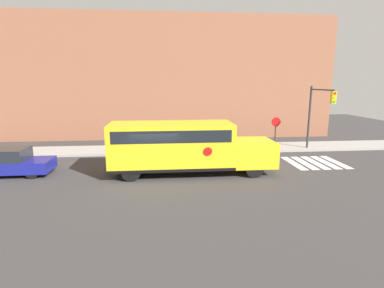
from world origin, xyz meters
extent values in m
plane|color=#3A3838|center=(0.00, 0.00, 0.00)|extent=(60.00, 60.00, 0.00)
cube|color=#9E9E99|center=(0.00, 6.50, 0.07)|extent=(44.00, 3.00, 0.15)
cube|color=#935B42|center=(0.00, 13.00, 5.43)|extent=(32.00, 4.00, 10.85)
cube|color=white|center=(8.69, 2.00, 0.00)|extent=(0.50, 3.20, 0.01)
cube|color=white|center=(9.39, 2.00, 0.00)|extent=(0.50, 3.20, 0.01)
cube|color=white|center=(10.09, 2.00, 0.00)|extent=(0.50, 3.20, 0.01)
cube|color=white|center=(10.79, 2.00, 0.00)|extent=(0.50, 3.20, 0.01)
cube|color=white|center=(11.49, 2.00, 0.00)|extent=(0.50, 3.20, 0.01)
cube|color=yellow|center=(0.92, 0.50, 1.66)|extent=(6.68, 2.50, 2.41)
cube|color=yellow|center=(5.45, 0.50, 1.13)|extent=(2.36, 2.50, 1.37)
cube|color=black|center=(0.92, 0.50, 0.53)|extent=(6.68, 2.54, 0.16)
cube|color=black|center=(0.92, 0.50, 2.31)|extent=(6.15, 2.53, 0.64)
cylinder|color=red|center=(2.76, -0.79, 1.54)|extent=(0.44, 0.02, 0.44)
cylinder|color=black|center=(5.33, 1.58, 0.50)|extent=(1.00, 0.30, 1.00)
cylinder|color=black|center=(5.33, -0.58, 0.50)|extent=(1.00, 0.30, 1.00)
cylinder|color=black|center=(-1.22, 1.58, 0.50)|extent=(1.00, 0.30, 1.00)
cylinder|color=black|center=(-1.22, -0.58, 0.50)|extent=(1.00, 0.30, 1.00)
cube|color=navy|center=(-8.00, 1.09, 0.53)|extent=(4.52, 1.78, 0.63)
cube|color=#1E2328|center=(-8.28, 1.09, 1.18)|extent=(2.53, 1.64, 0.65)
cylinder|color=black|center=(-6.51, 1.87, 0.32)|extent=(0.64, 0.22, 0.64)
cylinder|color=black|center=(-6.51, 0.32, 0.32)|extent=(0.64, 0.22, 0.64)
cylinder|color=#38383A|center=(8.78, 5.63, 1.10)|extent=(0.07, 0.07, 2.20)
cylinder|color=red|center=(8.78, 5.58, 2.17)|extent=(0.69, 0.03, 0.69)
cylinder|color=#38383A|center=(11.39, 5.74, 2.39)|extent=(0.16, 0.16, 4.78)
cylinder|color=#38383A|center=(11.39, 4.21, 4.53)|extent=(0.10, 3.06, 0.10)
cube|color=yellow|center=(11.39, 2.78, 4.08)|extent=(0.28, 0.28, 0.80)
cylinder|color=red|center=(11.39, 2.63, 4.34)|extent=(0.18, 0.02, 0.18)
cylinder|color=#EAB214|center=(11.39, 2.63, 4.08)|extent=(0.18, 0.02, 0.18)
cylinder|color=green|center=(11.39, 2.63, 3.82)|extent=(0.18, 0.02, 0.18)
camera|label=1|loc=(0.52, -15.66, 5.02)|focal=28.00mm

